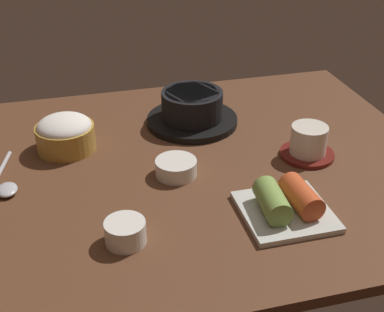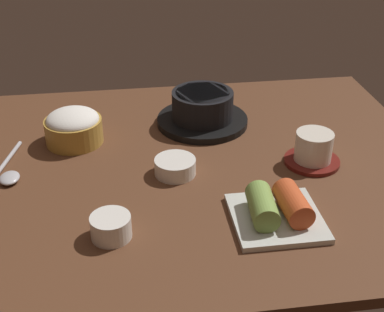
# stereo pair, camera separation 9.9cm
# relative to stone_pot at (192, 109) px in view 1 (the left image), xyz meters

# --- Properties ---
(dining_table) EXTENTS (1.00, 0.76, 0.02)m
(dining_table) POSITION_rel_stone_pot_xyz_m (-0.07, -0.17, -0.04)
(dining_table) COLOR #56331E
(dining_table) RESTS_ON ground
(stone_pot) EXTENTS (0.20, 0.20, 0.07)m
(stone_pot) POSITION_rel_stone_pot_xyz_m (0.00, 0.00, 0.00)
(stone_pot) COLOR black
(stone_pot) RESTS_ON dining_table
(rice_bowl) EXTENTS (0.12, 0.12, 0.07)m
(rice_bowl) POSITION_rel_stone_pot_xyz_m (-0.27, -0.04, 0.00)
(rice_bowl) COLOR #B78C38
(rice_bowl) RESTS_ON dining_table
(tea_cup_with_saucer) EXTENTS (0.11, 0.11, 0.06)m
(tea_cup_with_saucer) POSITION_rel_stone_pot_xyz_m (0.18, -0.19, -0.00)
(tea_cup_with_saucer) COLOR maroon
(tea_cup_with_saucer) RESTS_ON dining_table
(banchan_cup_center) EXTENTS (0.08, 0.08, 0.03)m
(banchan_cup_center) POSITION_rel_stone_pot_xyz_m (-0.08, -0.19, -0.02)
(banchan_cup_center) COLOR white
(banchan_cup_center) RESTS_ON dining_table
(kimchi_plate) EXTENTS (0.14, 0.14, 0.05)m
(kimchi_plate) POSITION_rel_stone_pot_xyz_m (0.06, -0.36, -0.01)
(kimchi_plate) COLOR silver
(kimchi_plate) RESTS_ON dining_table
(side_bowl_near) EXTENTS (0.06, 0.06, 0.04)m
(side_bowl_near) POSITION_rel_stone_pot_xyz_m (-0.20, -0.36, -0.01)
(side_bowl_near) COLOR white
(side_bowl_near) RESTS_ON dining_table
(spoon) EXTENTS (0.05, 0.16, 0.01)m
(spoon) POSITION_rel_stone_pot_xyz_m (-0.39, -0.16, -0.03)
(spoon) COLOR #B7B7BC
(spoon) RESTS_ON dining_table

